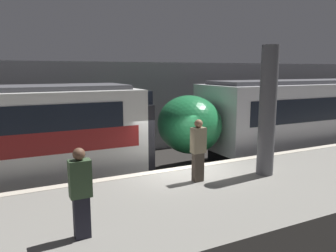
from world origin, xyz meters
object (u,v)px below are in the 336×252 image
Objects in this scene: support_pillar_near at (267,111)px; person_waiting at (198,149)px; train_modern at (331,114)px; person_walking at (81,191)px.

support_pillar_near is 2.16× the size of person_waiting.
train_modern is 10.99× the size of person_walking.
person_walking is at bearing -158.42° from train_modern.
train_modern is at bearing 20.04° from person_waiting.
support_pillar_near is 2.29m from person_waiting.
train_modern is 10.81m from person_waiting.
support_pillar_near is 5.78m from person_walking.
train_modern is (8.09, 4.04, -1.05)m from support_pillar_near.
support_pillar_near is at bearing -9.15° from person_waiting.
support_pillar_near is 0.20× the size of train_modern.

